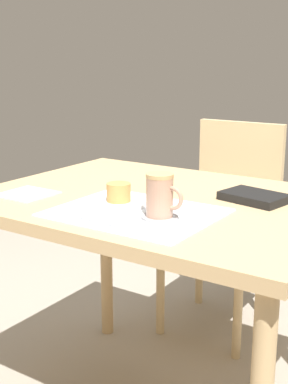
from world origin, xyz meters
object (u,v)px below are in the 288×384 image
object	(u,v)px
wooden_chair	(227,216)
coffee_mug	(161,195)
pastry	(119,192)
pastry_plate	(119,203)
small_book	(254,197)
dining_table	(159,225)

from	to	relation	value
wooden_chair	coffee_mug	size ratio (longest dim) A/B	7.94
pastry	coffee_mug	size ratio (longest dim) A/B	0.60
pastry_plate	small_book	bearing A→B (deg)	42.33
wooden_chair	small_book	distance (m)	0.76
wooden_chair	coffee_mug	bearing A→B (deg)	104.08
coffee_mug	small_book	world-z (taller)	coffee_mug
small_book	pastry	bearing A→B (deg)	-126.39
pastry_plate	coffee_mug	xyz separation A→B (m)	(0.16, -0.04, 0.05)
wooden_chair	pastry_plate	world-z (taller)	wooden_chair
dining_table	pastry_plate	xyz separation A→B (m)	(-0.04, -0.16, 0.10)
wooden_chair	pastry	size ratio (longest dim) A/B	13.23
pastry	coffee_mug	xyz separation A→B (m)	(0.16, -0.04, 0.02)
pastry	small_book	bearing A→B (deg)	42.33
pastry_plate	pastry	distance (m)	0.03
coffee_mug	wooden_chair	bearing A→B (deg)	104.07
small_book	wooden_chair	bearing A→B (deg)	131.94
small_book	dining_table	bearing A→B (deg)	-145.33
wooden_chair	coffee_mug	xyz separation A→B (m)	(0.23, -0.91, 0.32)
wooden_chair	pastry	distance (m)	0.93
small_book	pastry_plate	bearing A→B (deg)	-126.39
coffee_mug	pastry	bearing A→B (deg)	166.73
pastry_plate	coffee_mug	world-z (taller)	coffee_mug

